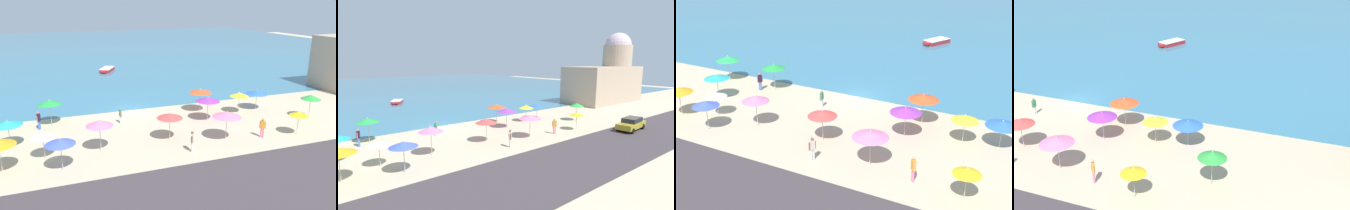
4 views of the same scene
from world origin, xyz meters
TOP-DOWN VIEW (x-y plane):
  - ground_plane at (0.00, 0.00)m, footprint 160.00×160.00m
  - sea at (0.00, 55.00)m, footprint 150.00×110.00m
  - beach_umbrella_0 at (16.69, -8.69)m, footprint 1.99×1.99m
  - beach_umbrella_1 at (12.47, -11.91)m, footprint 1.70×1.70m
  - beach_umbrella_3 at (6.56, -5.73)m, footprint 2.40×2.40m
  - beach_umbrella_4 at (7.04, -2.88)m, footprint 2.48×2.48m
  - beach_umbrella_8 at (5.89, -10.74)m, footprint 2.48×2.48m
  - beach_umbrella_9 at (10.77, -4.74)m, footprint 2.03×2.03m
  - beach_umbrella_10 at (13.33, -4.22)m, footprint 2.43×2.43m
  - beach_umbrella_13 at (1.28, -9.11)m, footprint 2.22×2.22m
  - bather_2 at (9.14, -11.39)m, footprint 0.40×0.46m
  - bather_3 at (-1.92, -3.72)m, footprint 0.22×0.57m
  - skiff_nearshore at (1.09, 22.36)m, footprint 3.19×4.29m

SIDE VIEW (x-z plane):
  - ground_plane at x=0.00m, z-range 0.00..0.00m
  - sea at x=0.00m, z-range 0.00..0.05m
  - skiff_nearshore at x=1.09m, z-range 0.05..0.65m
  - bather_3 at x=-1.92m, z-range 0.09..1.67m
  - bather_2 at x=9.14m, z-range 0.11..1.92m
  - beach_umbrella_10 at x=13.33m, z-range 0.83..3.03m
  - beach_umbrella_1 at x=12.47m, z-range 0.86..3.11m
  - beach_umbrella_9 at x=10.77m, z-range 0.88..3.20m
  - beach_umbrella_13 at x=1.28m, z-range 0.95..3.44m
  - beach_umbrella_3 at x=6.56m, z-range 0.96..3.44m
  - beach_umbrella_0 at x=16.69m, z-range 0.98..3.53m
  - beach_umbrella_8 at x=5.89m, z-range 1.01..3.59m
  - beach_umbrella_4 at x=7.04m, z-range 1.01..3.59m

